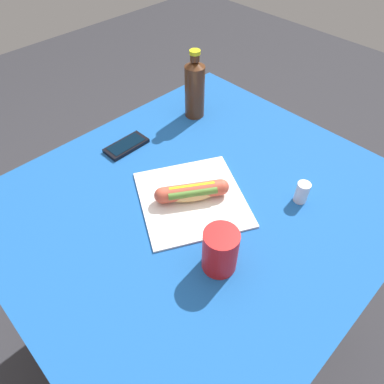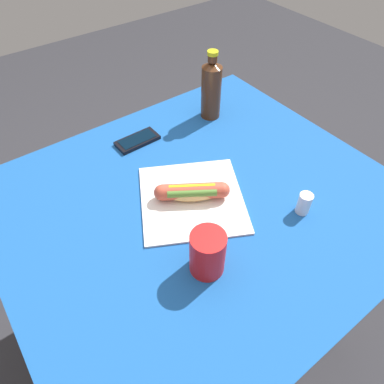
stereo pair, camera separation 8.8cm
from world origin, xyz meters
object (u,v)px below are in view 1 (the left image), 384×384
object	(u,v)px
cell_phone	(126,146)
salt_shaker	(302,192)
hot_dog	(192,192)
soda_bottle	(195,88)
drinking_cup	(220,251)

from	to	relation	value
cell_phone	salt_shaker	distance (m)	0.55
hot_dog	soda_bottle	bearing A→B (deg)	-135.41
soda_bottle	salt_shaker	world-z (taller)	soda_bottle
drinking_cup	salt_shaker	size ratio (longest dim) A/B	1.89
cell_phone	soda_bottle	bearing A→B (deg)	175.54
drinking_cup	salt_shaker	world-z (taller)	drinking_cup
cell_phone	drinking_cup	xyz separation A→B (m)	(0.11, 0.50, 0.05)
cell_phone	soda_bottle	xyz separation A→B (m)	(-0.28, 0.02, 0.10)
cell_phone	salt_shaker	size ratio (longest dim) A/B	2.27
cell_phone	hot_dog	bearing A→B (deg)	88.50
soda_bottle	salt_shaker	distance (m)	0.50
cell_phone	salt_shaker	xyz separation A→B (m)	(-0.20, 0.51, 0.02)
drinking_cup	hot_dog	bearing A→B (deg)	-117.26
hot_dog	salt_shaker	world-z (taller)	salt_shaker
hot_dog	drinking_cup	distance (m)	0.22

